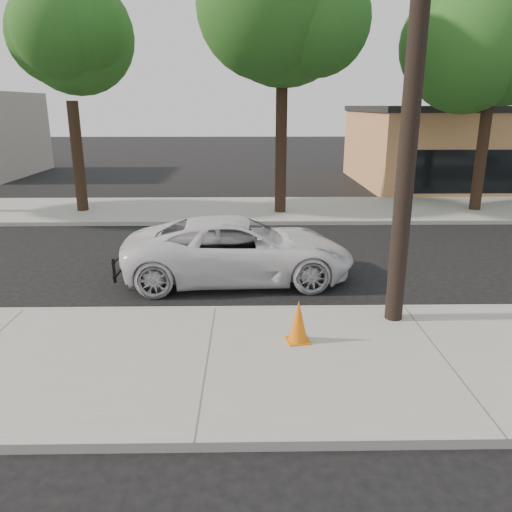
% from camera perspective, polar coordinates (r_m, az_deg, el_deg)
% --- Properties ---
extents(ground, '(120.00, 120.00, 0.00)m').
position_cam_1_polar(ground, '(12.61, -4.07, -2.82)').
color(ground, black).
rests_on(ground, ground).
extents(near_sidewalk, '(90.00, 4.40, 0.15)m').
position_cam_1_polar(near_sidewalk, '(8.66, -5.56, -11.97)').
color(near_sidewalk, gray).
rests_on(near_sidewalk, ground).
extents(far_sidewalk, '(90.00, 5.00, 0.15)m').
position_cam_1_polar(far_sidewalk, '(20.79, -2.89, 5.30)').
color(far_sidewalk, gray).
rests_on(far_sidewalk, ground).
extents(curb_near, '(90.00, 0.12, 0.16)m').
position_cam_1_polar(curb_near, '(10.63, -4.66, -6.25)').
color(curb_near, '#9E9B93').
rests_on(curb_near, ground).
extents(utility_pole, '(1.40, 0.34, 9.00)m').
position_cam_1_polar(utility_pole, '(9.62, 17.59, 18.87)').
color(utility_pole, black).
rests_on(utility_pole, near_sidewalk).
extents(tree_b, '(4.34, 4.20, 8.45)m').
position_cam_1_polar(tree_b, '(21.04, -20.41, 21.11)').
color(tree_b, black).
rests_on(tree_b, far_sidewalk).
extents(tree_c, '(4.96, 4.80, 9.55)m').
position_cam_1_polar(tree_c, '(19.74, 3.80, 24.61)').
color(tree_c, black).
rests_on(tree_c, far_sidewalk).
extents(tree_d, '(4.50, 4.35, 8.75)m').
position_cam_1_polar(tree_d, '(22.08, 26.35, 20.78)').
color(tree_d, black).
rests_on(tree_d, far_sidewalk).
extents(police_cruiser, '(5.80, 2.92, 1.58)m').
position_cam_1_polar(police_cruiser, '(12.46, -1.93, 0.78)').
color(police_cruiser, silver).
rests_on(police_cruiser, ground).
extents(traffic_cone, '(0.46, 0.46, 0.78)m').
position_cam_1_polar(traffic_cone, '(9.02, 4.85, -7.48)').
color(traffic_cone, orange).
rests_on(traffic_cone, near_sidewalk).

